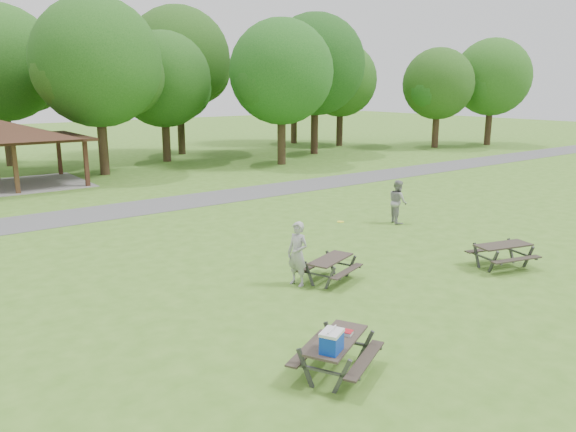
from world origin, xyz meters
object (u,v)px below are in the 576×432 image
(frisbee_thrower, at_px, (298,254))
(frisbee_catcher, at_px, (398,202))
(picnic_table_middle, at_px, (330,264))
(picnic_table_near, at_px, (335,345))

(frisbee_thrower, relative_size, frisbee_catcher, 1.03)
(picnic_table_middle, relative_size, frisbee_thrower, 1.07)
(picnic_table_near, distance_m, frisbee_thrower, 5.37)
(picnic_table_middle, distance_m, frisbee_thrower, 1.11)
(picnic_table_near, distance_m, frisbee_catcher, 13.36)
(frisbee_thrower, bearing_deg, picnic_table_middle, 59.47)
(frisbee_thrower, distance_m, frisbee_catcher, 8.67)
(picnic_table_near, height_order, picnic_table_middle, picnic_table_near)
(picnic_table_near, height_order, frisbee_thrower, frisbee_thrower)
(frisbee_catcher, bearing_deg, picnic_table_near, 150.69)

